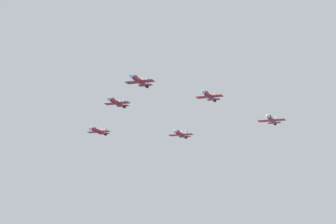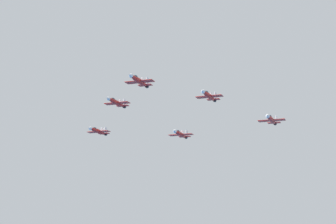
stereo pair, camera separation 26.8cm
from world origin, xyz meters
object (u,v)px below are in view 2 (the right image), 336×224
jet_right_outer (98,131)px  jet_slot_rear (180,134)px  jet_right_wingman (116,102)px  jet_left_wingman (209,96)px  jet_lead (139,81)px  jet_left_outer (271,120)px

jet_right_outer → jet_slot_rear: 32.41m
jet_right_wingman → jet_left_wingman: bearing=90.4°
jet_slot_rear → jet_lead: bearing=-0.5°
jet_lead → jet_left_wingman: 24.94m
jet_left_outer → jet_right_outer: (-11.34, 63.49, 0.34)m
jet_lead → jet_slot_rear: jet_lead is taller
jet_lead → jet_right_outer: (31.68, 38.41, -6.34)m
jet_slot_rear → jet_left_outer: bearing=89.5°
jet_right_outer → jet_left_wingman: bearing=69.4°
jet_left_wingman → jet_slot_rear: 26.16m
jet_right_wingman → jet_right_outer: jet_right_wingman is taller
jet_left_outer → jet_right_outer: 64.49m
jet_left_wingman → jet_right_outer: jet_left_wingman is taller
jet_lead → jet_right_outer: bearing=-140.3°
jet_lead → jet_left_wingman: bearing=139.0°
jet_lead → jet_slot_rear: bearing=179.4°
jet_left_wingman → jet_right_wingman: size_ratio=1.00×
jet_left_outer → jet_slot_rear: 32.37m
jet_left_outer → jet_right_wingman: bearing=-68.9°
jet_left_outer → jet_slot_rear: (-5.67, 31.74, -2.87)m
jet_left_outer → jet_right_outer: bearing=-90.3°
jet_left_wingman → jet_right_outer: (10.17, 50.95, -4.82)m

